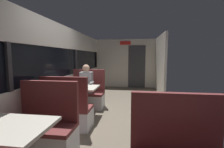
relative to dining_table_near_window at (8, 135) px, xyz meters
The scene contains 10 objects.
ground_plane 2.36m from the dining_table_near_window, 66.82° to the left, with size 3.30×9.20×0.02m, color #665B4C.
carriage_window_panel_left 2.21m from the dining_table_near_window, 104.90° to the left, with size 0.09×8.48×2.30m.
carriage_end_bulkhead 6.38m from the dining_table_near_window, 81.37° to the left, with size 2.90×0.11×2.30m.
carriage_aisle_panel_right 5.63m from the dining_table_near_window, 65.26° to the left, with size 0.08×2.40×2.30m, color beige.
dining_table_near_window is the anchor object (origin of this frame).
bench_near_window_facing_entry 0.77m from the dining_table_near_window, 90.00° to the left, with size 0.95×0.50×1.10m.
dining_table_mid_window 2.26m from the dining_table_near_window, 90.00° to the left, with size 0.90×0.70×0.74m.
bench_mid_window_facing_end 1.59m from the dining_table_near_window, 90.00° to the left, with size 0.95×0.50×1.10m.
bench_mid_window_facing_entry 2.97m from the dining_table_near_window, 90.00° to the left, with size 0.95×0.50×1.10m.
seated_passenger 2.89m from the dining_table_near_window, 90.00° to the left, with size 0.47×0.55×1.26m.
Camera 1 is at (0.45, -3.56, 1.48)m, focal length 25.67 mm.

